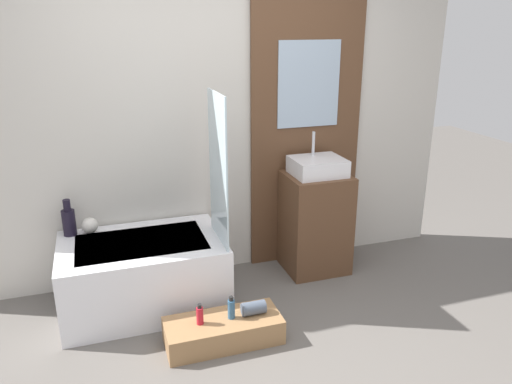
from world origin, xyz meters
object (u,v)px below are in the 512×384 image
vase_round_light (90,225)px  bottle_soap_secondary (231,309)px  wooden_step_bench (223,330)px  bathtub (144,273)px  bottle_soap_primary (200,315)px  sink (318,166)px  vase_tall_dark (69,221)px

vase_round_light → bottle_soap_secondary: 1.28m
wooden_step_bench → vase_round_light: vase_round_light is taller
bathtub → bottle_soap_primary: bearing=-65.7°
sink → bottle_soap_primary: bearing=-146.3°
wooden_step_bench → vase_tall_dark: (-0.92, 0.92, 0.54)m
wooden_step_bench → vase_tall_dark: bearing=135.1°
bathtub → wooden_step_bench: bathtub is taller
vase_round_light → bottle_soap_secondary: (0.84, -0.91, -0.34)m
wooden_step_bench → sink: sink is taller
wooden_step_bench → vase_round_light: 1.29m
bathtub → vase_tall_dark: vase_tall_dark is taller
bathtub → vase_tall_dark: size_ratio=4.21×
wooden_step_bench → bottle_soap_primary: (-0.15, 0.00, 0.15)m
wooden_step_bench → vase_round_light: (-0.78, 0.91, 0.49)m
bottle_soap_primary → vase_tall_dark: bearing=129.9°
sink → vase_tall_dark: size_ratio=1.49×
sink → vase_tall_dark: sink is taller
vase_tall_dark → vase_round_light: vase_tall_dark is taller
bathtub → bottle_soap_primary: size_ratio=8.22×
bathtub → vase_round_light: bearing=141.0°
bottle_soap_primary → bottle_soap_secondary: bottle_soap_secondary is taller
wooden_step_bench → bottle_soap_primary: bottle_soap_primary is taller
bathtub → vase_tall_dark: (-0.48, 0.29, 0.37)m
vase_tall_dark → bottle_soap_secondary: vase_tall_dark is taller
wooden_step_bench → vase_tall_dark: 1.41m
sink → bottle_soap_primary: 1.55m
wooden_step_bench → sink: bearing=37.5°
bottle_soap_secondary → sink: bearing=39.1°
wooden_step_bench → bottle_soap_secondary: size_ratio=4.82×
wooden_step_bench → vase_round_light: size_ratio=6.34×
vase_round_light → bottle_soap_secondary: vase_round_light is taller
wooden_step_bench → bottle_soap_primary: size_ratio=5.39×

